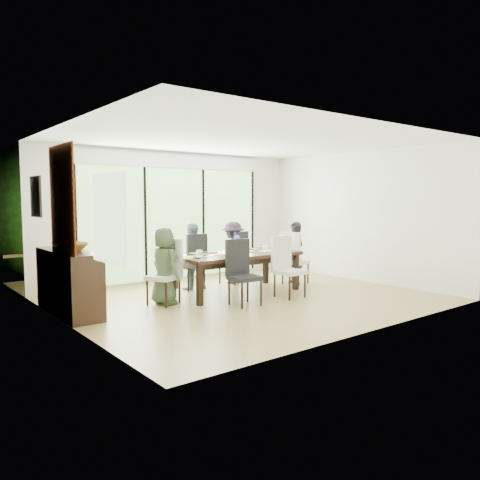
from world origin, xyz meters
TOP-DOWN VIEW (x-y plane):
  - floor at (0.00, 0.00)m, footprint 6.00×5.00m
  - ceiling at (0.00, 0.00)m, footprint 6.00×5.00m
  - wall_back at (0.00, 2.51)m, footprint 6.00×0.02m
  - wall_front at (0.00, -2.51)m, footprint 6.00×0.02m
  - wall_left at (-3.01, 0.00)m, footprint 0.02×5.00m
  - wall_right at (3.01, 0.00)m, footprint 0.02×5.00m
  - glass_doors at (0.00, 2.47)m, footprint 4.20×0.02m
  - blinds_header at (0.00, 2.46)m, footprint 4.40×0.06m
  - mullion_a at (-2.10, 2.46)m, footprint 0.05×0.04m
  - mullion_b at (-0.70, 2.46)m, footprint 0.05×0.04m
  - mullion_c at (0.70, 2.46)m, footprint 0.05×0.04m
  - mullion_d at (2.10, 2.46)m, footprint 0.05×0.04m
  - side_window at (-2.97, -1.20)m, footprint 0.02×0.90m
  - deck at (0.00, 3.40)m, footprint 6.00×1.80m
  - rail_top at (0.00, 4.20)m, footprint 6.00×0.08m
  - foliage_left at (-1.80, 5.20)m, footprint 3.20×3.20m
  - foliage_mid at (0.40, 5.80)m, footprint 4.00×4.00m
  - foliage_right at (2.20, 5.00)m, footprint 2.80×2.80m
  - foliage_far at (-0.60, 6.50)m, footprint 3.60×3.60m
  - table_top at (0.14, 0.53)m, footprint 2.34×1.07m
  - table_apron at (0.14, 0.53)m, footprint 2.14×0.88m
  - table_leg_fl at (-0.94, 0.10)m, footprint 0.09×0.09m
  - table_leg_fr at (1.22, 0.10)m, footprint 0.09×0.09m
  - table_leg_bl at (-0.94, 0.96)m, footprint 0.09×0.09m
  - table_leg_br at (1.22, 0.96)m, footprint 0.09×0.09m
  - chair_left_end at (-1.36, 0.53)m, footprint 0.59×0.59m
  - chair_right_end at (1.64, 0.53)m, footprint 0.54×0.54m
  - chair_far_left at (-0.31, 1.38)m, footprint 0.47×0.47m
  - chair_far_right at (0.69, 1.38)m, footprint 0.57×0.57m
  - chair_near_left at (-0.36, -0.34)m, footprint 0.48×0.48m
  - chair_near_right at (0.64, -0.34)m, footprint 0.45×0.45m
  - person_left_end at (-1.34, 0.53)m, footprint 0.42×0.61m
  - person_right_end at (1.62, 0.53)m, footprint 0.44×0.63m
  - person_far_left at (-0.31, 1.36)m, footprint 0.64×0.47m
  - person_far_right at (0.69, 1.36)m, footprint 0.64×0.47m
  - placemat_left at (-0.81, 0.53)m, footprint 0.43×0.31m
  - placemat_right at (1.09, 0.53)m, footprint 0.43×0.31m
  - placemat_far_l at (-0.31, 0.93)m, footprint 0.43×0.31m
  - placemat_far_r at (0.69, 0.93)m, footprint 0.43×0.31m
  - placemat_paper at (-0.41, 0.23)m, footprint 0.43×0.31m
  - tablet_far_l at (-0.21, 0.88)m, footprint 0.25×0.18m
  - tablet_far_r at (0.64, 0.88)m, footprint 0.23×0.17m
  - papers at (0.84, 0.48)m, footprint 0.29×0.21m
  - platter_base at (-0.41, 0.23)m, footprint 0.25×0.25m
  - platter_snacks at (-0.41, 0.23)m, footprint 0.19×0.19m
  - vase at (0.19, 0.58)m, footprint 0.08×0.08m
  - hyacinth_stems at (0.19, 0.58)m, footprint 0.04×0.04m
  - hyacinth_blooms at (0.19, 0.58)m, footprint 0.11×0.11m
  - laptop at (-0.71, 0.43)m, footprint 0.37×0.38m
  - cup_a at (-0.56, 0.68)m, footprint 0.16×0.16m
  - cup_b at (0.29, 0.43)m, footprint 0.14×0.14m
  - cup_c at (0.94, 0.63)m, footprint 0.14×0.14m
  - book at (0.39, 0.58)m, footprint 0.19×0.24m
  - sideboard at (-2.76, 0.88)m, footprint 0.47×1.69m
  - bowl at (-2.76, 0.78)m, footprint 0.50×0.50m
  - candlestick_base at (-2.76, 1.23)m, footprint 0.11×0.11m
  - candlestick_shaft at (-2.76, 1.23)m, footprint 0.03×0.03m
  - candlestick_pan at (-2.76, 1.23)m, footprint 0.11×0.11m
  - candle at (-2.76, 1.23)m, footprint 0.04×0.04m
  - tapestry at (-2.97, 0.40)m, footprint 0.02×1.00m
  - art_frame at (-2.97, 1.70)m, footprint 0.03×0.55m
  - art_canvas at (-2.95, 1.70)m, footprint 0.01×0.45m

SIDE VIEW (x-z plane):
  - deck at x=0.00m, z-range -0.10..0.00m
  - floor at x=0.00m, z-range -0.01..0.00m
  - table_leg_fl at x=-0.94m, z-range 0.00..0.67m
  - table_leg_fr at x=1.22m, z-range 0.00..0.67m
  - table_leg_bl at x=-0.94m, z-range 0.00..0.67m
  - table_leg_br at x=1.22m, z-range 0.00..0.67m
  - sideboard at x=-2.76m, z-range 0.00..0.95m
  - chair_left_end at x=-1.36m, z-range 0.00..1.07m
  - chair_right_end at x=1.64m, z-range 0.00..1.07m
  - chair_far_left at x=-0.31m, z-range 0.00..1.07m
  - chair_far_right at x=0.69m, z-range 0.00..1.07m
  - chair_near_left at x=-0.36m, z-range 0.00..1.07m
  - chair_near_right at x=0.64m, z-range 0.00..1.07m
  - rail_top at x=0.00m, z-range 0.52..0.58m
  - table_apron at x=0.14m, z-range 0.57..0.66m
  - person_left_end at x=-1.34m, z-range 0.00..1.26m
  - person_right_end at x=1.62m, z-range 0.00..1.26m
  - person_far_left at x=-0.31m, z-range 0.00..1.26m
  - person_far_right at x=0.69m, z-range 0.00..1.26m
  - table_top at x=0.14m, z-range 0.67..0.73m
  - papers at x=0.84m, z-range 0.73..0.73m
  - placemat_left at x=-0.81m, z-range 0.73..0.74m
  - placemat_right at x=1.09m, z-range 0.73..0.74m
  - placemat_far_l at x=-0.31m, z-range 0.73..0.74m
  - placemat_far_r at x=0.69m, z-range 0.73..0.74m
  - placemat_paper at x=-0.41m, z-range 0.73..0.74m
  - book at x=0.39m, z-range 0.73..0.75m
  - tablet_far_r at x=0.64m, z-range 0.74..0.75m
  - tablet_far_l at x=-0.21m, z-range 0.74..0.75m
  - laptop at x=-0.71m, z-range 0.73..0.76m
  - platter_base at x=-0.41m, z-range 0.74..0.76m
  - platter_snacks at x=-0.41m, z-range 0.76..0.77m
  - cup_b at x=0.29m, z-range 0.73..0.82m
  - cup_a at x=-0.56m, z-range 0.73..0.82m
  - cup_c at x=0.94m, z-range 0.73..0.82m
  - vase at x=0.19m, z-range 0.73..0.85m
  - hyacinth_stems at x=0.19m, z-range 0.83..0.98m
  - candlestick_base at x=-2.76m, z-range 0.95..0.99m
  - hyacinth_blooms at x=0.19m, z-range 0.95..1.06m
  - bowl at x=-2.76m, z-range 0.95..1.07m
  - glass_doors at x=0.00m, z-range 0.05..2.35m
  - mullion_a at x=-2.10m, z-range 0.05..2.35m
  - mullion_b at x=-0.70m, z-range 0.05..2.35m
  - mullion_c at x=0.70m, z-range 0.05..2.35m
  - mullion_d at x=2.10m, z-range 0.05..2.35m
  - foliage_right at x=2.20m, z-range -0.14..2.66m
  - wall_back at x=0.00m, z-range 0.00..2.70m
  - wall_front at x=0.00m, z-range 0.00..2.70m
  - wall_left at x=-3.01m, z-range 0.00..2.70m
  - wall_right at x=3.01m, z-range 0.00..2.70m
  - foliage_left at x=-1.80m, z-range -0.16..3.04m
  - side_window at x=-2.97m, z-range 1.00..2.00m
  - foliage_far at x=-0.60m, z-range -0.18..3.42m
  - candlestick_shaft at x=-2.76m, z-range 0.98..2.29m
  - tapestry at x=-2.97m, z-range 0.95..2.45m
  - art_frame at x=-2.97m, z-range 1.42..2.08m
  - art_canvas at x=-2.95m, z-range 1.48..2.02m
  - foliage_mid at x=0.40m, z-range -0.20..3.80m
  - candlestick_pan at x=-2.76m, z-range 2.27..2.31m
  - candle at x=-2.76m, z-range 2.30..2.41m
  - blinds_header at x=0.00m, z-range 2.36..2.64m
  - ceiling at x=0.00m, z-range 2.70..2.71m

